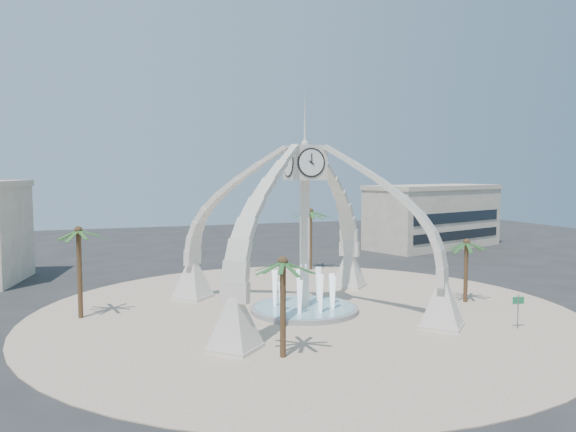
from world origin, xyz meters
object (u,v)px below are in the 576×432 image
object	(u,v)px
palm_north	(310,212)
street_sign	(518,305)
palm_south	(283,263)
clock_tower	(305,225)
palm_west	(78,232)
fountain	(304,308)
palm_east	(467,243)

from	to	relation	value
palm_north	street_sign	distance (m)	26.36
palm_south	palm_north	bearing A→B (deg)	65.13
clock_tower	palm_west	bearing A→B (deg)	167.12
palm_west	street_sign	distance (m)	30.35
clock_tower	palm_west	xyz separation A→B (m)	(-15.64, 3.58, -0.30)
palm_south	clock_tower	bearing A→B (deg)	62.17
palm_west	palm_north	xyz separation A→B (m)	(22.72, 12.97, -0.02)
fountain	palm_west	size ratio (longest dim) A/B	1.15
clock_tower	fountain	size ratio (longest dim) A/B	2.24
fountain	palm_north	bearing A→B (deg)	66.84
fountain	street_sign	xyz separation A→B (m)	(11.59, -9.03, 1.38)
clock_tower	palm_north	distance (m)	18.00
fountain	palm_south	xyz separation A→B (m)	(-4.86, -9.21, 5.08)
palm_south	street_sign	xyz separation A→B (m)	(16.45, 0.18, -3.70)
palm_west	palm_south	size ratio (longest dim) A/B	1.14
fountain	palm_north	world-z (taller)	palm_north
palm_east	palm_west	bearing A→B (deg)	170.10
street_sign	clock_tower	bearing A→B (deg)	154.07
palm_north	palm_south	xyz separation A→B (m)	(-11.94, -25.76, -0.81)
palm_west	fountain	bearing A→B (deg)	-12.88
palm_east	street_sign	world-z (taller)	palm_east
clock_tower	palm_east	size ratio (longest dim) A/B	3.26
clock_tower	palm_south	xyz separation A→B (m)	(-4.86, -9.21, -1.13)
clock_tower	palm_north	world-z (taller)	clock_tower
palm_south	street_sign	bearing A→B (deg)	0.63
palm_north	street_sign	bearing A→B (deg)	-80.01
palm_east	clock_tower	bearing A→B (deg)	173.71
palm_east	street_sign	bearing A→B (deg)	-101.87
palm_west	palm_east	bearing A→B (deg)	-9.90
palm_east	street_sign	distance (m)	8.35
fountain	palm_west	world-z (taller)	palm_west
clock_tower	street_sign	xyz separation A→B (m)	(11.59, -9.03, -4.82)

